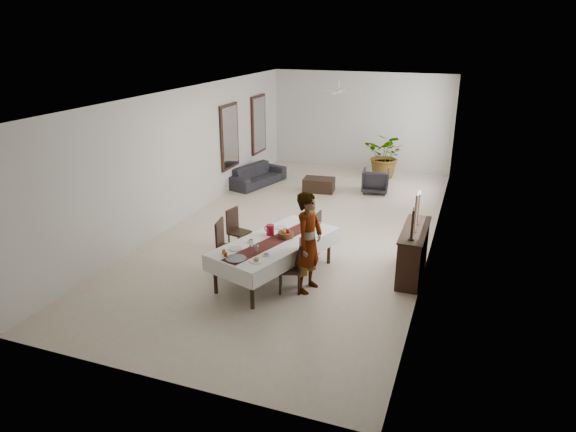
{
  "coord_description": "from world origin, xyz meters",
  "views": [
    {
      "loc": [
        3.63,
        -10.85,
        4.54
      ],
      "look_at": [
        0.36,
        -1.97,
        1.05
      ],
      "focal_mm": 32.0,
      "sensor_mm": 36.0,
      "label": 1
    }
  ],
  "objects_px": {
    "woman": "(309,243)",
    "sideboard_body": "(413,253)",
    "dining_table_top": "(275,242)",
    "red_pitcher": "(270,230)",
    "sofa": "(257,175)"
  },
  "relations": [
    {
      "from": "sideboard_body",
      "to": "woman",
      "type": "bearing_deg",
      "value": -144.12
    },
    {
      "from": "woman",
      "to": "sofa",
      "type": "xyz_separation_m",
      "value": [
        -3.55,
        5.85,
        -0.64
      ]
    },
    {
      "from": "dining_table_top",
      "to": "sofa",
      "type": "bearing_deg",
      "value": 134.95
    },
    {
      "from": "dining_table_top",
      "to": "sofa",
      "type": "xyz_separation_m",
      "value": [
        -2.81,
        5.61,
        -0.44
      ]
    },
    {
      "from": "dining_table_top",
      "to": "sideboard_body",
      "type": "bearing_deg",
      "value": 40.5
    },
    {
      "from": "woman",
      "to": "sideboard_body",
      "type": "xyz_separation_m",
      "value": [
        1.71,
        1.24,
        -0.46
      ]
    },
    {
      "from": "red_pitcher",
      "to": "woman",
      "type": "relative_size",
      "value": 0.11
    },
    {
      "from": "dining_table_top",
      "to": "sideboard_body",
      "type": "relative_size",
      "value": 1.56
    },
    {
      "from": "woman",
      "to": "sideboard_body",
      "type": "bearing_deg",
      "value": -43.53
    },
    {
      "from": "dining_table_top",
      "to": "red_pitcher",
      "type": "bearing_deg",
      "value": 149.04
    },
    {
      "from": "sideboard_body",
      "to": "sofa",
      "type": "distance_m",
      "value": 7.0
    },
    {
      "from": "sideboard_body",
      "to": "sofa",
      "type": "bearing_deg",
      "value": 138.77
    },
    {
      "from": "woman",
      "to": "sideboard_body",
      "type": "relative_size",
      "value": 1.2
    },
    {
      "from": "woman",
      "to": "red_pitcher",
      "type": "bearing_deg",
      "value": 74.07
    },
    {
      "from": "sofa",
      "to": "dining_table_top",
      "type": "bearing_deg",
      "value": -137.99
    }
  ]
}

